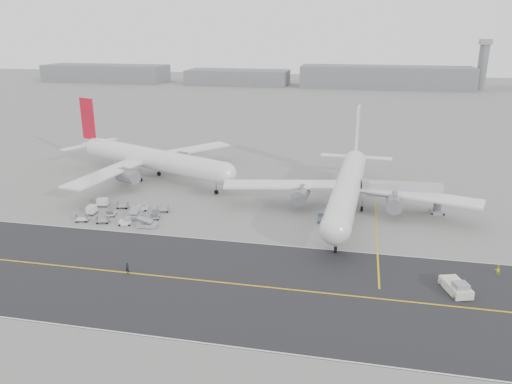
% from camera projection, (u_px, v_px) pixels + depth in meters
% --- Properties ---
extents(ground, '(700.00, 700.00, 0.00)m').
position_uv_depth(ground, '(218.00, 235.00, 96.44)').
color(ground, gray).
rests_on(ground, ground).
extents(taxiway, '(220.00, 59.00, 0.03)m').
position_uv_depth(taxiway, '(218.00, 282.00, 78.75)').
color(taxiway, '#2A2A2D').
rests_on(taxiway, ground).
extents(horizon_buildings, '(520.00, 28.00, 28.00)m').
position_uv_depth(horizon_buildings, '(369.00, 88.00, 332.17)').
color(horizon_buildings, gray).
rests_on(horizon_buildings, ground).
extents(control_tower, '(7.00, 7.00, 31.25)m').
position_uv_depth(control_tower, '(483.00, 63.00, 318.08)').
color(control_tower, gray).
rests_on(control_tower, ground).
extents(airliner_a, '(53.32, 52.15, 19.43)m').
position_uv_depth(airliner_a, '(150.00, 158.00, 130.74)').
color(airliner_a, white).
rests_on(airliner_a, ground).
extents(airliner_b, '(55.43, 56.15, 19.36)m').
position_uv_depth(airliner_b, '(348.00, 186.00, 107.80)').
color(airliner_b, white).
rests_on(airliner_b, ground).
extents(pushback_tug, '(4.47, 7.68, 2.18)m').
position_uv_depth(pushback_tug, '(456.00, 287.00, 75.45)').
color(pushback_tug, beige).
rests_on(pushback_tug, ground).
extents(jet_bridge, '(17.78, 3.94, 6.70)m').
position_uv_depth(jet_bridge, '(403.00, 191.00, 107.51)').
color(jet_bridge, gray).
rests_on(jet_bridge, ground).
extents(gse_cluster, '(24.51, 20.16, 1.98)m').
position_uv_depth(gse_cluster, '(124.00, 216.00, 106.14)').
color(gse_cluster, '#949399').
rests_on(gse_cluster, ground).
extents(stray_dolly, '(1.82, 2.69, 1.57)m').
position_uv_depth(stray_dolly, '(321.00, 222.00, 103.01)').
color(stray_dolly, silver).
rests_on(stray_dolly, ground).
extents(ground_crew_a, '(0.82, 0.65, 1.96)m').
position_uv_depth(ground_crew_a, '(128.00, 268.00, 81.16)').
color(ground_crew_a, black).
rests_on(ground_crew_a, ground).
extents(ground_crew_b, '(0.87, 0.70, 1.71)m').
position_uv_depth(ground_crew_b, '(498.00, 270.00, 80.86)').
color(ground_crew_b, yellow).
rests_on(ground_crew_b, ground).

